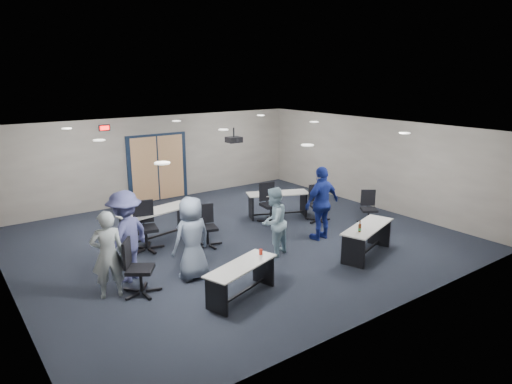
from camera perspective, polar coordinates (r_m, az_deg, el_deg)
floor at (r=11.39m, az=-2.51°, el=-5.92°), size 10.00×10.00×0.00m
back_wall at (r=14.86m, az=-12.29°, el=4.07°), size 10.00×0.04×2.70m
front_wall at (r=7.81m, az=16.17°, el=-5.82°), size 10.00×0.04×2.70m
left_wall at (r=9.31m, az=-29.17°, el=-3.82°), size 0.04×9.00×2.70m
right_wall at (r=14.30m, az=14.35°, el=3.54°), size 0.04×9.00×2.70m
ceiling at (r=10.74m, az=-2.67°, el=7.69°), size 10.00×9.00×0.04m
double_door at (r=14.88m, az=-12.17°, el=2.92°), size 2.00×0.07×2.20m
exit_sign at (r=14.09m, az=-18.43°, el=7.62°), size 0.32×0.07×0.18m
ceiling_projector at (r=11.35m, az=-2.78°, el=6.57°), size 0.35×0.32×0.37m
ceiling_can_lights at (r=10.95m, az=-3.40°, el=7.66°), size 6.24×5.74×0.02m
table_front_left at (r=8.44m, az=-1.82°, el=-10.34°), size 1.66×0.98×0.74m
table_front_right at (r=10.55m, az=13.73°, el=-5.26°), size 1.81×1.09×0.96m
table_back_left at (r=11.44m, az=-12.24°, el=-3.39°), size 1.96×0.95×0.76m
table_back_right at (r=12.99m, az=2.73°, el=-1.05°), size 1.83×1.23×0.71m
chair_back_a at (r=10.82m, az=-13.63°, el=-4.25°), size 0.86×0.86×1.14m
chair_back_b at (r=10.84m, az=-6.10°, el=-4.29°), size 0.76×0.76×0.99m
chair_back_c at (r=12.45m, az=1.86°, el=-1.45°), size 0.78×0.78×1.09m
chair_back_d at (r=12.67m, az=7.79°, el=-1.48°), size 0.83×0.83×1.01m
chair_loose_left at (r=8.78m, az=-14.28°, el=-9.09°), size 0.93×0.93×1.07m
chair_loose_right at (r=12.66m, az=13.96°, el=-1.98°), size 0.82×0.82×0.93m
person_gray at (r=8.73m, az=-18.04°, el=-7.45°), size 0.67×0.52×1.65m
person_plaid at (r=9.14m, az=-8.03°, el=-5.73°), size 0.88×0.62×1.68m
person_lightblue at (r=10.17m, az=2.18°, el=-3.76°), size 0.92×0.82×1.58m
person_navy at (r=11.26m, az=8.22°, el=-1.39°), size 1.09×0.49×1.83m
person_back at (r=9.29m, az=-15.96°, el=-5.35°), size 1.36×1.19×1.83m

